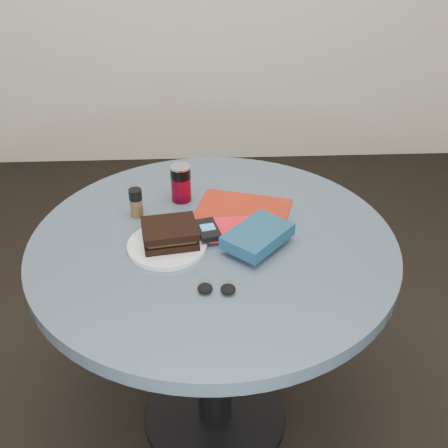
{
  "coord_description": "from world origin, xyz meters",
  "views": [
    {
      "loc": [
        -0.03,
        -1.25,
        1.62
      ],
      "look_at": [
        0.03,
        0.0,
        0.8
      ],
      "focal_mm": 45.0,
      "sensor_mm": 36.0,
      "label": 1
    }
  ],
  "objects_px": {
    "plate": "(167,245)",
    "magazine": "(242,211)",
    "sandwich": "(170,233)",
    "novel": "(258,236)",
    "red_book": "(237,229)",
    "soda_can": "(181,183)",
    "headphones": "(217,289)",
    "table": "(214,286)",
    "pepper_grinder": "(136,203)",
    "mp3_player": "(208,230)"
  },
  "relations": [
    {
      "from": "pepper_grinder",
      "to": "mp3_player",
      "type": "relative_size",
      "value": 0.81
    },
    {
      "from": "table",
      "to": "novel",
      "type": "distance_m",
      "value": 0.23
    },
    {
      "from": "sandwich",
      "to": "novel",
      "type": "height_order",
      "value": "sandwich"
    },
    {
      "from": "table",
      "to": "plate",
      "type": "distance_m",
      "value": 0.21
    },
    {
      "from": "soda_can",
      "to": "plate",
      "type": "bearing_deg",
      "value": -97.91
    },
    {
      "from": "red_book",
      "to": "headphones",
      "type": "height_order",
      "value": "headphones"
    },
    {
      "from": "novel",
      "to": "headphones",
      "type": "distance_m",
      "value": 0.22
    },
    {
      "from": "red_book",
      "to": "soda_can",
      "type": "bearing_deg",
      "value": 127.71
    },
    {
      "from": "sandwich",
      "to": "pepper_grinder",
      "type": "relative_size",
      "value": 1.84
    },
    {
      "from": "pepper_grinder",
      "to": "novel",
      "type": "relative_size",
      "value": 0.48
    },
    {
      "from": "magazine",
      "to": "headphones",
      "type": "height_order",
      "value": "headphones"
    },
    {
      "from": "soda_can",
      "to": "mp3_player",
      "type": "distance_m",
      "value": 0.22
    },
    {
      "from": "sandwich",
      "to": "soda_can",
      "type": "xyz_separation_m",
      "value": [
        0.03,
        0.24,
        0.02
      ]
    },
    {
      "from": "novel",
      "to": "pepper_grinder",
      "type": "bearing_deg",
      "value": 104.7
    },
    {
      "from": "magazine",
      "to": "red_book",
      "type": "distance_m",
      "value": 0.11
    },
    {
      "from": "table",
      "to": "magazine",
      "type": "xyz_separation_m",
      "value": [
        0.09,
        0.14,
        0.17
      ]
    },
    {
      "from": "soda_can",
      "to": "headphones",
      "type": "distance_m",
      "value": 0.45
    },
    {
      "from": "plate",
      "to": "headphones",
      "type": "relative_size",
      "value": 2.21
    },
    {
      "from": "novel",
      "to": "mp3_player",
      "type": "distance_m",
      "value": 0.14
    },
    {
      "from": "red_book",
      "to": "headphones",
      "type": "bearing_deg",
      "value": -106.77
    },
    {
      "from": "magazine",
      "to": "novel",
      "type": "height_order",
      "value": "novel"
    },
    {
      "from": "magazine",
      "to": "novel",
      "type": "relative_size",
      "value": 1.48
    },
    {
      "from": "magazine",
      "to": "mp3_player",
      "type": "bearing_deg",
      "value": -112.11
    },
    {
      "from": "sandwich",
      "to": "headphones",
      "type": "bearing_deg",
      "value": -59.71
    },
    {
      "from": "plate",
      "to": "headphones",
      "type": "xyz_separation_m",
      "value": [
        0.12,
        -0.19,
        0.0
      ]
    },
    {
      "from": "plate",
      "to": "novel",
      "type": "distance_m",
      "value": 0.24
    },
    {
      "from": "sandwich",
      "to": "soda_can",
      "type": "bearing_deg",
      "value": 83.78
    },
    {
      "from": "pepper_grinder",
      "to": "red_book",
      "type": "xyz_separation_m",
      "value": [
        0.28,
        -0.1,
        -0.03
      ]
    },
    {
      "from": "novel",
      "to": "sandwich",
      "type": "bearing_deg",
      "value": 127.48
    },
    {
      "from": "pepper_grinder",
      "to": "red_book",
      "type": "bearing_deg",
      "value": -19.52
    },
    {
      "from": "table",
      "to": "pepper_grinder",
      "type": "xyz_separation_m",
      "value": [
        -0.22,
        0.13,
        0.21
      ]
    },
    {
      "from": "mp3_player",
      "to": "magazine",
      "type": "bearing_deg",
      "value": 51.06
    },
    {
      "from": "pepper_grinder",
      "to": "headphones",
      "type": "relative_size",
      "value": 0.91
    },
    {
      "from": "magazine",
      "to": "mp3_player",
      "type": "xyz_separation_m",
      "value": [
        -0.1,
        -0.13,
        0.02
      ]
    },
    {
      "from": "plate",
      "to": "magazine",
      "type": "xyz_separation_m",
      "value": [
        0.21,
        0.17,
        -0.0
      ]
    },
    {
      "from": "plate",
      "to": "red_book",
      "type": "bearing_deg",
      "value": 18.35
    },
    {
      "from": "headphones",
      "to": "table",
      "type": "bearing_deg",
      "value": 90.48
    },
    {
      "from": "soda_can",
      "to": "novel",
      "type": "relative_size",
      "value": 0.63
    },
    {
      "from": "sandwich",
      "to": "novel",
      "type": "xyz_separation_m",
      "value": [
        0.23,
        -0.02,
        -0.0
      ]
    },
    {
      "from": "sandwich",
      "to": "magazine",
      "type": "distance_m",
      "value": 0.26
    },
    {
      "from": "table",
      "to": "red_book",
      "type": "distance_m",
      "value": 0.19
    },
    {
      "from": "table",
      "to": "headphones",
      "type": "bearing_deg",
      "value": -89.52
    },
    {
      "from": "soda_can",
      "to": "headphones",
      "type": "xyz_separation_m",
      "value": [
        0.09,
        -0.44,
        -0.05
      ]
    },
    {
      "from": "plate",
      "to": "magazine",
      "type": "bearing_deg",
      "value": 38.53
    },
    {
      "from": "plate",
      "to": "soda_can",
      "type": "height_order",
      "value": "soda_can"
    },
    {
      "from": "novel",
      "to": "headphones",
      "type": "relative_size",
      "value": 1.9
    },
    {
      "from": "mp3_player",
      "to": "red_book",
      "type": "bearing_deg",
      "value": 15.19
    },
    {
      "from": "novel",
      "to": "headphones",
      "type": "xyz_separation_m",
      "value": [
        -0.12,
        -0.18,
        -0.03
      ]
    },
    {
      "from": "sandwich",
      "to": "red_book",
      "type": "height_order",
      "value": "sandwich"
    },
    {
      "from": "sandwich",
      "to": "red_book",
      "type": "xyz_separation_m",
      "value": [
        0.18,
        0.05,
        -0.03
      ]
    }
  ]
}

